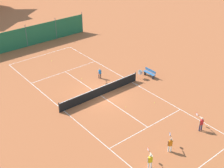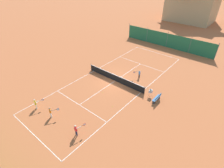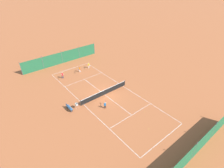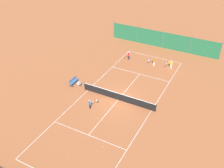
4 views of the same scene
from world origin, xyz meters
TOP-DOWN VIEW (x-y plane):
  - ground_plane at (0.00, 0.00)m, footprint 600.00×600.00m
  - court_line_markings at (0.00, 0.00)m, footprint 8.25×23.85m
  - tennis_net at (0.00, 0.00)m, footprint 9.18×0.08m
  - windscreen_fence_far at (-0.00, 15.50)m, footprint 17.28×0.08m
  - player_near_baseline at (3.02, -9.33)m, footprint 0.62×1.01m
  - player_near_service at (-0.78, -9.44)m, footprint 0.85×0.84m
  - player_far_service at (2.00, 2.76)m, footprint 0.78×0.80m
  - player_far_baseline at (-3.15, -9.71)m, footprint 0.72×0.95m
  - tennis_ball_mid_court at (0.46, 3.86)m, footprint 0.07×0.07m
  - tennis_ball_by_net_left at (0.52, -3.03)m, footprint 0.07×0.07m
  - tennis_ball_service_box at (3.06, -4.23)m, footprint 0.07×0.07m
  - tennis_ball_far_corner at (0.14, 9.67)m, footprint 0.07×0.07m
  - tennis_ball_by_net_right at (-2.00, 7.05)m, footprint 0.07×0.07m
  - ball_hopper at (5.31, 0.11)m, footprint 0.36×0.36m
  - courtside_bench at (6.34, -0.27)m, footprint 0.36×1.50m

SIDE VIEW (x-z plane):
  - ground_plane at x=0.00m, z-range 0.00..0.00m
  - court_line_markings at x=0.00m, z-range 0.00..0.01m
  - tennis_ball_mid_court at x=0.46m, z-range 0.00..0.07m
  - tennis_ball_by_net_left at x=0.52m, z-range 0.00..0.07m
  - tennis_ball_service_box at x=3.06m, z-range 0.00..0.07m
  - tennis_ball_far_corner at x=0.14m, z-range 0.00..0.07m
  - tennis_ball_by_net_right at x=-2.00m, z-range 0.00..0.07m
  - courtside_bench at x=6.34m, z-range 0.03..0.87m
  - tennis_net at x=0.00m, z-range -0.03..1.03m
  - ball_hopper at x=5.31m, z-range 0.21..1.10m
  - player_far_service at x=2.00m, z-range 0.10..1.23m
  - player_near_service at x=-0.78m, z-range 0.10..1.33m
  - player_far_baseline at x=-3.15m, z-range 0.10..1.36m
  - player_near_baseline at x=3.02m, z-range 0.11..1.39m
  - windscreen_fence_far at x=0.00m, z-range -0.14..2.76m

